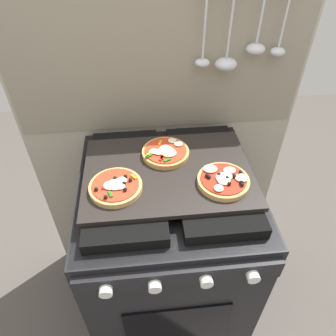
# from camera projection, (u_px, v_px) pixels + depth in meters

# --- Properties ---
(ground_plane) EXTENTS (4.00, 4.00, 0.00)m
(ground_plane) POSITION_uv_depth(u_px,v_px,m) (168.00, 302.00, 1.62)
(ground_plane) COLOR #4C4742
(kitchen_backsplash) EXTENTS (1.10, 0.09, 1.55)m
(kitchen_backsplash) POSITION_uv_depth(u_px,v_px,m) (161.00, 140.00, 1.35)
(kitchen_backsplash) COLOR #B2A893
(kitchen_backsplash) RESTS_ON ground_plane
(stove) EXTENTS (0.60, 0.64, 0.90)m
(stove) POSITION_uv_depth(u_px,v_px,m) (168.00, 253.00, 1.32)
(stove) COLOR black
(stove) RESTS_ON ground_plane
(baking_tray) EXTENTS (0.54, 0.38, 0.02)m
(baking_tray) POSITION_uv_depth(u_px,v_px,m) (168.00, 172.00, 1.02)
(baking_tray) COLOR black
(baking_tray) RESTS_ON stove
(pizza_left) EXTENTS (0.16, 0.16, 0.03)m
(pizza_left) POSITION_uv_depth(u_px,v_px,m) (116.00, 186.00, 0.94)
(pizza_left) COLOR tan
(pizza_left) RESTS_ON baking_tray
(pizza_right) EXTENTS (0.16, 0.16, 0.03)m
(pizza_right) POSITION_uv_depth(u_px,v_px,m) (224.00, 180.00, 0.96)
(pizza_right) COLOR tan
(pizza_right) RESTS_ON baking_tray
(pizza_center) EXTENTS (0.16, 0.16, 0.03)m
(pizza_center) POSITION_uv_depth(u_px,v_px,m) (165.00, 152.00, 1.06)
(pizza_center) COLOR tan
(pizza_center) RESTS_ON baking_tray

